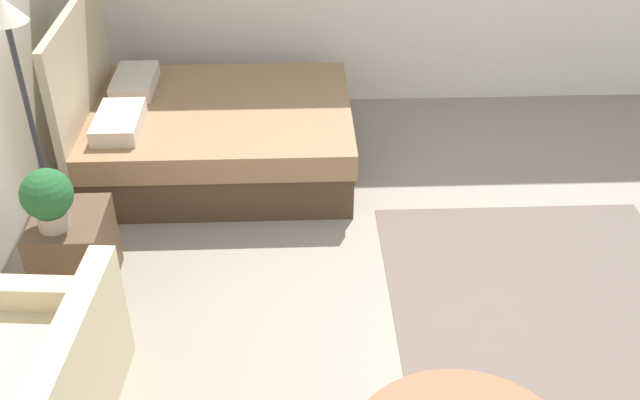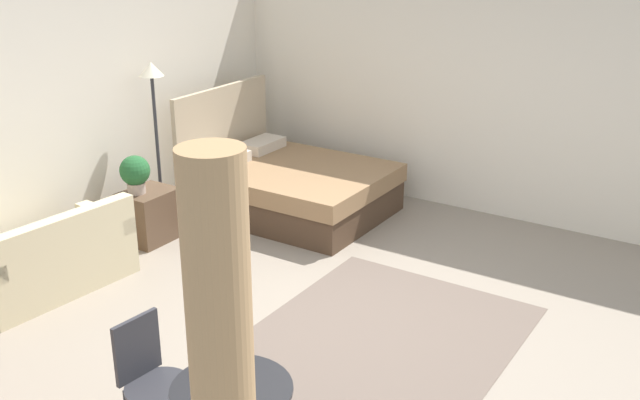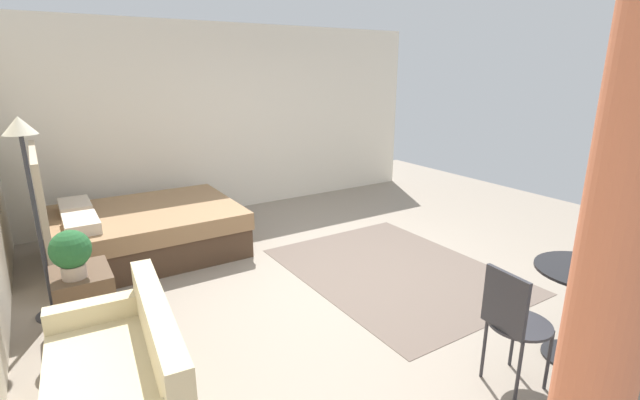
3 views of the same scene
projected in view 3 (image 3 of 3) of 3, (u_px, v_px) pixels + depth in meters
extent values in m
cube|color=gray|center=(355.00, 277.00, 4.81)|extent=(9.10, 9.29, 0.02)
cube|color=silver|center=(237.00, 119.00, 6.88)|extent=(0.12, 6.29, 2.76)
cube|color=#66564C|center=(394.00, 270.00, 4.93)|extent=(2.55, 1.96, 0.01)
cube|color=#473323|center=(150.00, 239.00, 5.36)|extent=(1.56, 1.98, 0.34)
cube|color=#93704C|center=(147.00, 218.00, 5.29)|extent=(1.60, 2.02, 0.20)
cube|color=tan|center=(44.00, 214.00, 4.70)|extent=(1.62, 0.06, 1.34)
cube|color=beige|center=(81.00, 224.00, 4.60)|extent=(0.56, 0.32, 0.12)
cube|color=beige|center=(75.00, 207.00, 5.16)|extent=(0.56, 0.32, 0.12)
cube|color=beige|center=(115.00, 398.00, 2.74)|extent=(1.49, 0.84, 0.40)
cube|color=beige|center=(159.00, 330.00, 2.76)|extent=(1.44, 0.25, 0.37)
cube|color=beige|center=(102.00, 309.00, 3.21)|extent=(0.20, 0.74, 0.15)
cube|color=brown|center=(85.00, 301.00, 3.74)|extent=(0.53, 0.44, 0.54)
cylinder|color=tan|center=(74.00, 271.00, 3.55)|extent=(0.18, 0.18, 0.11)
sphere|color=#235B2D|center=(70.00, 249.00, 3.49)|extent=(0.31, 0.31, 0.31)
cylinder|color=#2D2D33|center=(54.00, 314.00, 4.04)|extent=(0.29, 0.29, 0.02)
cylinder|color=#2D2D33|center=(38.00, 229.00, 3.81)|extent=(0.04, 0.04, 1.60)
cone|color=beige|center=(19.00, 125.00, 3.56)|extent=(0.26, 0.26, 0.14)
cylinder|color=black|center=(570.00, 356.00, 3.45)|extent=(0.41, 0.41, 0.02)
cylinder|color=black|center=(577.00, 316.00, 3.35)|extent=(0.05, 0.05, 0.72)
cylinder|color=black|center=(585.00, 270.00, 3.25)|extent=(0.68, 0.68, 0.02)
cylinder|color=#3F3F44|center=(614.00, 315.00, 3.63)|extent=(0.02, 0.02, 0.43)
cylinder|color=#3F3F44|center=(640.00, 311.00, 3.69)|extent=(0.02, 0.02, 0.43)
cylinder|color=#2D2D33|center=(549.00, 360.00, 3.05)|extent=(0.02, 0.02, 0.46)
cylinder|color=#2D2D33|center=(513.00, 338.00, 3.30)|extent=(0.02, 0.02, 0.46)
cylinder|color=#2D2D33|center=(519.00, 373.00, 2.92)|extent=(0.02, 0.02, 0.46)
cylinder|color=#2D2D33|center=(484.00, 349.00, 3.17)|extent=(0.02, 0.02, 0.46)
cylinder|color=#2D2D33|center=(520.00, 324.00, 3.05)|extent=(0.45, 0.45, 0.02)
cube|color=#2D2D33|center=(505.00, 302.00, 2.91)|extent=(0.34, 0.06, 0.41)
cylinder|color=#D1704C|center=(606.00, 319.00, 1.73)|extent=(0.30, 0.30, 2.41)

